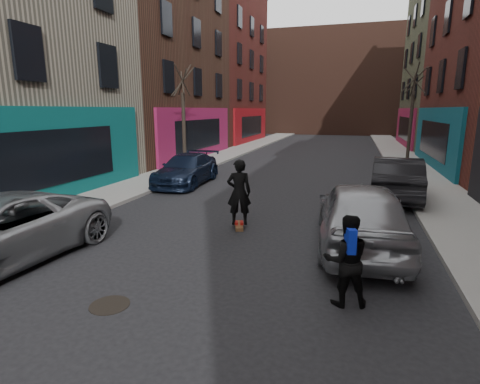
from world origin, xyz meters
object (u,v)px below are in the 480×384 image
Objects in this scene: parked_right_end at (397,178)px; pedestrian at (346,260)px; tree_left_far at (183,110)px; tree_right_far at (412,107)px; skateboard at (239,226)px; parked_left_end at (187,169)px; manhole at (110,305)px; parked_right_far at (361,214)px; skateboarder at (239,192)px.

pedestrian reaches higher than parked_right_end.
tree_right_far reaches higher than tree_left_far.
tree_right_far reaches higher than skateboard.
parked_left_end is at bearing -63.87° from tree_left_far.
manhole is (-7.24, -20.22, -3.52)m from tree_right_far.
parked_left_end is (-10.58, -9.70, -2.84)m from tree_right_far.
skateboarder is at bearing -15.21° from parked_right_far.
parked_left_end reaches higher than manhole.
manhole is at bearing -70.06° from tree_left_far.
tree_right_far reaches higher than manhole.
tree_right_far is at bearing 40.13° from parked_left_end.
parked_right_end is at bearing -107.85° from parked_right_far.
tree_left_far is 4.92m from parked_left_end.
tree_left_far is at bearing -50.98° from parked_right_far.
tree_left_far is at bearing 104.16° from skateboard.
skateboarder is (-6.35, -15.27, -2.47)m from tree_right_far.
tree_left_far is 11.31m from skateboarder.
parked_right_far is 3.51m from skateboard.
skateboard is (-6.35, -15.27, -3.48)m from tree_right_far.
tree_right_far reaches higher than pedestrian.
parked_left_end is 7.00m from skateboarder.
skateboard is at bearing 52.13° from parked_right_end.
manhole is (3.34, -10.52, -0.69)m from parked_left_end.
tree_right_far is 3.54× the size of skateboarder.
parked_right_end is 9.10m from pedestrian.
parked_right_end is at bearing -151.07° from skateboarder.
parked_left_end is (1.82, -3.70, -2.69)m from tree_left_far.
pedestrian is at bearing -99.80° from tree_right_far.
tree_left_far is 0.96× the size of tree_right_far.
parked_right_end is (-1.60, -10.01, -2.72)m from tree_right_far.
parked_right_end reaches higher than manhole.
parked_right_end is (10.80, -4.01, -2.57)m from tree_left_far.
tree_left_far is at bearing 113.75° from parked_left_end.
parked_right_far reaches higher than manhole.
skateboarder is at bearing -18.96° from skateboard.
pedestrian is (3.08, -3.69, 0.78)m from skateboard.
skateboard is (4.23, -5.57, -0.64)m from parked_left_end.
parked_right_end is at bearing 61.08° from manhole.
pedestrian reaches higher than skateboard.
tree_right_far reaches higher than parked_right_end.
parked_right_end is at bearing -20.38° from tree_left_far.
skateboarder is 2.74× the size of manhole.
skateboarder reaches higher than skateboard.
parked_right_far is at bearing 150.32° from skateboarder.
tree_left_far is 13.89m from parked_right_far.
skateboarder reaches higher than parked_right_end.
skateboard is (-3.35, 0.63, -0.81)m from parked_right_far.
tree_left_far reaches higher than parked_left_end.
tree_left_far reaches higher than parked_right_end.
parked_left_end is at bearing -66.63° from pedestrian.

